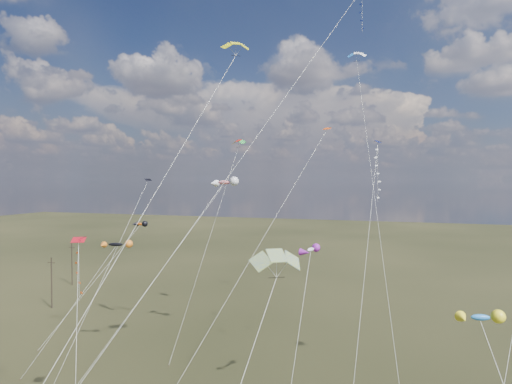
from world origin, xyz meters
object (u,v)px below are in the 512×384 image
(utility_pole_near, at_px, (52,282))
(novelty_black_orange, at_px, (115,245))
(utility_pole_far, at_px, (72,264))
(parafoil_yellow, at_px, (235,45))

(utility_pole_near, xyz_separation_m, novelty_black_orange, (21.91, -13.97, 8.86))
(utility_pole_far, relative_size, novelty_black_orange, 0.59)
(utility_pole_far, relative_size, parafoil_yellow, 0.24)
(utility_pole_far, xyz_separation_m, novelty_black_orange, (29.91, -27.97, 8.86))
(utility_pole_far, bearing_deg, parafoil_yellow, -36.50)
(parafoil_yellow, height_order, novelty_black_orange, parafoil_yellow)
(utility_pole_near, distance_m, novelty_black_orange, 27.46)
(parafoil_yellow, relative_size, novelty_black_orange, 2.43)
(utility_pole_far, xyz_separation_m, parafoil_yellow, (47.00, -34.78, 27.76))
(parafoil_yellow, distance_m, novelty_black_orange, 26.37)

